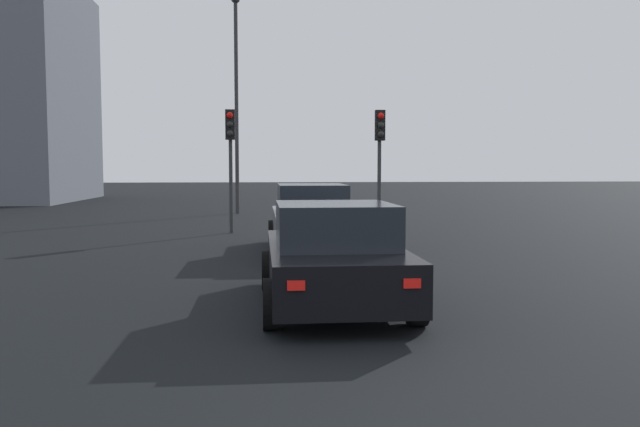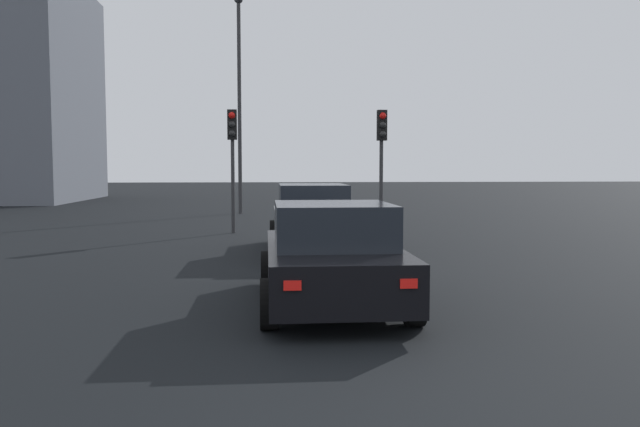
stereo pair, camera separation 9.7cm
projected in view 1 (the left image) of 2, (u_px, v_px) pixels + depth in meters
car_grey_lead at (311, 220)px, 14.89m from camera, size 4.73×1.98×1.62m
car_black_second at (333, 256)px, 9.07m from camera, size 4.17×2.06×1.50m
traffic_light_near_left at (230, 144)px, 18.99m from camera, size 0.32×0.28×3.74m
traffic_light_near_right at (380, 145)px, 18.73m from camera, size 0.32×0.29×3.70m
street_lamp_kerbside at (236, 91)px, 26.99m from camera, size 0.56×0.36×9.22m
building_facade_left at (9, 92)px, 37.30m from camera, size 11.22×7.91×12.94m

